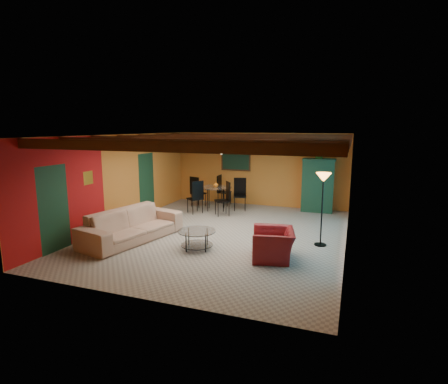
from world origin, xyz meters
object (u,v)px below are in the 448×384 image
at_px(sofa, 132,225).
at_px(floor_lamp, 322,209).
at_px(armchair, 273,244).
at_px(coffee_table, 197,240).
at_px(potted_plant, 320,153).
at_px(armoire, 318,186).
at_px(dining_table, 216,194).
at_px(vase, 216,175).

relative_size(sofa, floor_lamp, 1.52).
relative_size(armchair, coffee_table, 1.13).
bearing_deg(sofa, potted_plant, -27.17).
distance_m(coffee_table, armoire, 5.59).
xyz_separation_m(sofa, armoire, (4.20, 4.98, 0.49)).
bearing_deg(potted_plant, armchair, -95.30).
bearing_deg(dining_table, armoire, 16.34).
xyz_separation_m(armchair, vase, (-2.95, 4.03, 0.90)).
relative_size(sofa, armoire, 1.56).
xyz_separation_m(armchair, coffee_table, (-1.87, -0.00, -0.10)).
xyz_separation_m(dining_table, potted_plant, (3.42, 1.00, 1.46)).
distance_m(sofa, dining_table, 4.06).
height_order(floor_lamp, potted_plant, potted_plant).
bearing_deg(vase, dining_table, 0.00).
distance_m(dining_table, potted_plant, 3.85).
bearing_deg(floor_lamp, coffee_table, -154.88).
relative_size(coffee_table, potted_plant, 1.87).
xyz_separation_m(armchair, potted_plant, (0.47, 5.03, 1.70)).
bearing_deg(sofa, floor_lamp, -61.91).
relative_size(potted_plant, vase, 2.64).
bearing_deg(vase, sofa, -101.22).
relative_size(sofa, coffee_table, 3.04).
relative_size(sofa, vase, 15.00).
height_order(sofa, armchair, sofa).
bearing_deg(coffee_table, armchair, 0.03).
bearing_deg(armoire, sofa, -131.22).
height_order(coffee_table, dining_table, dining_table).
relative_size(dining_table, armoire, 1.23).
relative_size(coffee_table, dining_table, 0.42).
height_order(sofa, vase, vase).
distance_m(armchair, potted_plant, 5.33).
xyz_separation_m(dining_table, armoire, (3.42, 1.00, 0.32)).
bearing_deg(armchair, floor_lamp, 131.32).
bearing_deg(armoire, coffee_table, -115.99).
xyz_separation_m(sofa, dining_table, (0.79, 3.98, 0.16)).
bearing_deg(dining_table, armchair, -53.82).
xyz_separation_m(armoire, vase, (-3.42, -1.00, 0.34)).
bearing_deg(potted_plant, floor_lamp, -83.11).
xyz_separation_m(armoire, potted_plant, (0.00, 0.00, 1.14)).
bearing_deg(vase, coffee_table, -75.07).
bearing_deg(sofa, armchair, -77.79).
bearing_deg(dining_table, sofa, -101.22).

